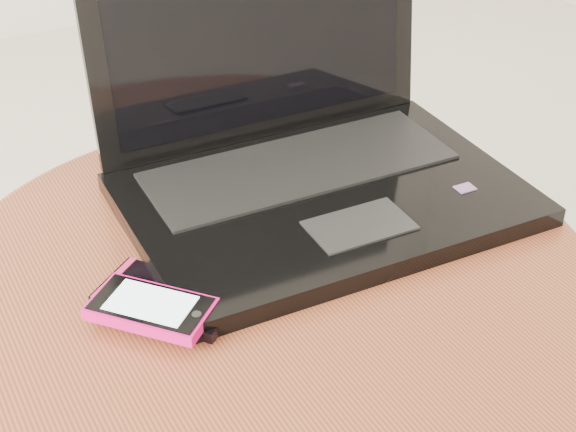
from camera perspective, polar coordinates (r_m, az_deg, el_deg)
table at (r=0.89m, az=-1.22°, el=-9.26°), size 0.65×0.65×0.52m
laptop at (r=0.92m, az=1.07°, el=4.46°), size 0.41×0.33×0.27m
phone_black at (r=0.79m, az=-7.92°, el=-5.39°), size 0.13×0.14×0.01m
phone_pink at (r=0.76m, az=-9.00°, el=-6.01°), size 0.11×0.12×0.01m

